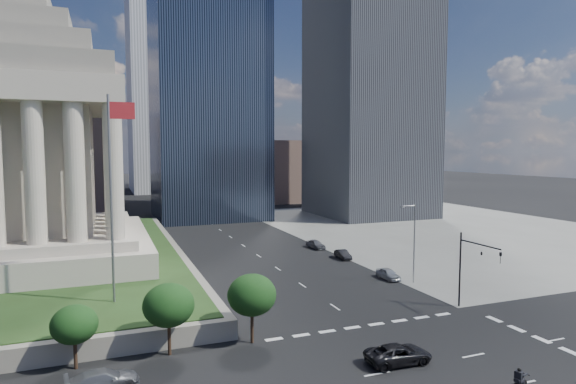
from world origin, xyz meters
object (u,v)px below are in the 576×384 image
parked_sedan_mid (343,255)px  parked_sedan_far (316,244)px  street_lamp_north (413,239)px  suv_grey (103,380)px  traffic_signal_ne (472,262)px  motorcycle_lead (518,381)px  parked_sedan_near (388,274)px  war_memorial (9,114)px  pickup_truck (398,354)px  flagpole (113,187)px

parked_sedan_mid → parked_sedan_far: parked_sedan_far is taller
street_lamp_north → parked_sedan_far: size_ratio=2.30×
suv_grey → traffic_signal_ne: bearing=-91.7°
parked_sedan_far → motorcycle_lead: size_ratio=1.73×
parked_sedan_near → motorcycle_lead: 29.87m
war_memorial → pickup_truck: war_memorial is taller
pickup_truck → suv_grey: pickup_truck is taller
war_memorial → parked_sedan_far: 49.42m
flagpole → street_lamp_north: 35.95m
war_memorial → parked_sedan_far: size_ratio=8.97×
street_lamp_north → parked_sedan_far: 24.78m
motorcycle_lead → parked_sedan_near: bearing=55.7°
war_memorial → parked_sedan_mid: (45.50, -7.67, -20.73)m
parked_sedan_mid → parked_sedan_near: bearing=-85.3°
street_lamp_north → parked_sedan_mid: 16.23m
traffic_signal_ne → pickup_truck: (-14.00, -7.70, -4.51)m
pickup_truck → street_lamp_north: bearing=-35.2°
street_lamp_north → pickup_truck: street_lamp_north is taller
war_memorial → suv_grey: bearing=-74.0°
war_memorial → pickup_truck: 56.99m
street_lamp_north → parked_sedan_mid: street_lamp_north is taller
parked_sedan_mid → motorcycle_lead: (-8.20, -41.41, 0.26)m
street_lamp_north → pickup_truck: bearing=-128.0°
street_lamp_north → parked_sedan_near: size_ratio=2.44×
street_lamp_north → parked_sedan_mid: bearing=96.8°
pickup_truck → parked_sedan_mid: size_ratio=1.30×
motorcycle_lead → pickup_truck: bearing=105.8°
parked_sedan_near → street_lamp_north: bearing=-55.1°
traffic_signal_ne → flagpole: bearing=163.3°
suv_grey → parked_sedan_mid: 46.15m
parked_sedan_near → parked_sedan_far: (-0.61, 21.51, 0.04)m
war_memorial → parked_sedan_far: war_memorial is taller
suv_grey → parked_sedan_far: 52.02m
traffic_signal_ne → parked_sedan_far: (-1.61, 35.47, -4.51)m
war_memorial → parked_sedan_mid: size_ratio=9.57×
flagpole → pickup_truck: 29.84m
traffic_signal_ne → parked_sedan_near: 14.71m
traffic_signal_ne → motorcycle_lead: bearing=-121.9°
war_memorial → street_lamp_north: size_ratio=3.90×
parked_sedan_near → flagpole: bearing=-173.5°
war_memorial → parked_sedan_far: (44.89, 1.16, -20.66)m
war_memorial → parked_sedan_near: bearing=-24.1°
flagpole → war_memorial: bearing=116.9°
suv_grey → motorcycle_lead: bearing=-120.4°
suv_grey → street_lamp_north: bearing=-75.3°
pickup_truck → traffic_signal_ne: bearing=-58.4°
war_memorial → traffic_signal_ne: 60.00m
suv_grey → parked_sedan_far: bearing=-48.8°
pickup_truck → motorcycle_lead: size_ratio=2.12×
street_lamp_north → parked_sedan_near: bearing=124.6°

